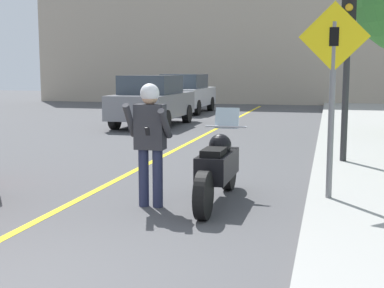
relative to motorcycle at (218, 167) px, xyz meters
The scene contains 8 objects.
road_center_line 3.15m from the motorcycle, 129.49° to the left, with size 0.12×36.00×0.01m.
building_backdrop 22.78m from the motorcycle, 93.52° to the left, with size 28.00×1.20×8.84m.
motorcycle is the anchor object (origin of this frame).
person_biker 1.08m from the motorcycle, 152.47° to the right, with size 0.59×0.46×1.68m.
crossing_sign 1.93m from the motorcycle, ahead, with size 0.91×0.08×2.58m.
traffic_light 4.09m from the motorcycle, 60.95° to the left, with size 0.26×0.30×3.20m.
parked_car_grey 10.55m from the motorcycle, 113.56° to the left, with size 1.88×4.20×1.68m.
parked_car_silver 16.01m from the motorcycle, 106.73° to the left, with size 1.88×4.20×1.68m.
Camera 1 is at (2.85, -3.59, 1.85)m, focal length 50.00 mm.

